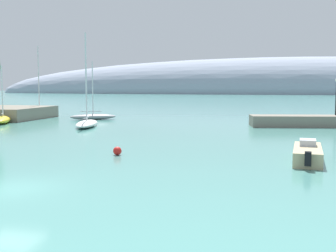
% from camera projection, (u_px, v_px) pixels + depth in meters
% --- Properties ---
extents(water, '(600.00, 600.00, 0.00)m').
position_uv_depth(water, '(12.00, 189.00, 19.61)').
color(water, teal).
rests_on(water, ground).
extents(distant_ridge, '(347.87, 51.38, 39.21)m').
position_uv_depth(distant_ridge, '(294.00, 94.00, 229.79)').
color(distant_ridge, '#8E99AD').
rests_on(distant_ridge, ground).
extents(sailboat_grey_near_shore, '(6.36, 4.41, 7.96)m').
position_uv_depth(sailboat_grey_near_shore, '(93.00, 116.00, 58.94)').
color(sailboat_grey_near_shore, gray).
rests_on(sailboat_grey_near_shore, water).
extents(sailboat_yellow_mid_mooring, '(4.74, 6.84, 7.08)m').
position_uv_depth(sailboat_yellow_mid_mooring, '(3.00, 119.00, 53.54)').
color(sailboat_yellow_mid_mooring, yellow).
rests_on(sailboat_yellow_mid_mooring, water).
extents(sailboat_red_outer_mooring, '(3.66, 5.80, 10.54)m').
position_uv_depth(sailboat_red_outer_mooring, '(40.00, 112.00, 65.26)').
color(sailboat_red_outer_mooring, red).
rests_on(sailboat_red_outer_mooring, water).
extents(sailboat_white_end_of_line, '(3.89, 7.92, 10.54)m').
position_uv_depth(sailboat_white_end_of_line, '(87.00, 123.00, 48.69)').
color(sailboat_white_end_of_line, white).
rests_on(sailboat_white_end_of_line, water).
extents(motorboat_sand_foreground, '(2.10, 6.03, 1.28)m').
position_uv_depth(motorboat_sand_foreground, '(308.00, 154.00, 26.67)').
color(motorboat_sand_foreground, '#C6B284').
rests_on(motorboat_sand_foreground, water).
extents(mooring_buoy_red, '(0.58, 0.58, 0.58)m').
position_uv_depth(mooring_buoy_red, '(117.00, 151.00, 29.02)').
color(mooring_buoy_red, red).
rests_on(mooring_buoy_red, water).
extents(harbor_lamp_post, '(0.36, 0.36, 4.19)m').
position_uv_depth(harbor_lamp_post, '(336.00, 93.00, 49.14)').
color(harbor_lamp_post, black).
rests_on(harbor_lamp_post, breakwater_rocks).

